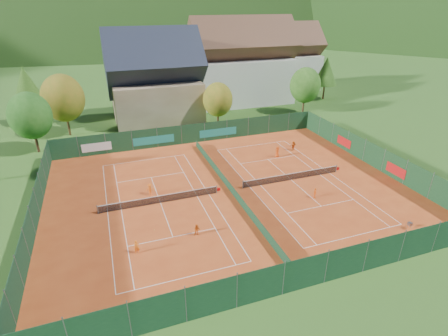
% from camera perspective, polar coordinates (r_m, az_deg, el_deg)
% --- Properties ---
extents(ground, '(600.00, 600.00, 0.00)m').
position_cam_1_polar(ground, '(40.20, 0.96, -3.76)').
color(ground, '#2B591B').
rests_on(ground, ground).
extents(clay_pad, '(40.00, 32.00, 0.01)m').
position_cam_1_polar(clay_pad, '(40.18, 0.96, -3.73)').
color(clay_pad, '#B8441B').
rests_on(clay_pad, ground).
extents(court_markings_left, '(11.03, 23.83, 0.00)m').
position_cam_1_polar(court_markings_left, '(38.48, -10.33, -5.62)').
color(court_markings_left, white).
rests_on(court_markings_left, ground).
extents(court_markings_right, '(11.03, 23.83, 0.00)m').
position_cam_1_polar(court_markings_right, '(43.32, 10.93, -1.91)').
color(court_markings_right, white).
rests_on(court_markings_right, ground).
extents(tennis_net_left, '(13.30, 0.10, 1.02)m').
position_cam_1_polar(tennis_net_left, '(38.25, -10.16, -4.95)').
color(tennis_net_left, '#59595B').
rests_on(tennis_net_left, ground).
extents(tennis_net_right, '(13.30, 0.10, 1.02)m').
position_cam_1_polar(tennis_net_right, '(43.17, 11.16, -1.30)').
color(tennis_net_right, '#59595B').
rests_on(tennis_net_right, ground).
extents(court_divider, '(0.03, 28.80, 1.00)m').
position_cam_1_polar(court_divider, '(39.94, 0.96, -3.11)').
color(court_divider, '#13341F').
rests_on(court_divider, ground).
extents(fence_north, '(40.00, 0.10, 3.00)m').
position_cam_1_polar(fence_north, '(53.40, -5.53, 5.55)').
color(fence_north, '#153C22').
rests_on(fence_north, ground).
extents(fence_south, '(40.00, 0.04, 3.00)m').
position_cam_1_polar(fence_south, '(27.68, 13.13, -16.37)').
color(fence_south, '#153A22').
rests_on(fence_south, ground).
extents(fence_west, '(0.04, 32.00, 3.00)m').
position_cam_1_polar(fence_west, '(38.26, -28.55, -6.26)').
color(fence_west, '#133621').
rests_on(fence_west, ground).
extents(fence_east, '(0.09, 32.00, 3.00)m').
position_cam_1_polar(fence_east, '(49.56, 23.17, 1.90)').
color(fence_east, '#14381D').
rests_on(fence_east, ground).
extents(chalet, '(16.20, 12.00, 16.00)m').
position_cam_1_polar(chalet, '(64.79, -11.18, 13.54)').
color(chalet, tan).
rests_on(chalet, ground).
extents(hotel_block_a, '(21.60, 11.00, 17.25)m').
position_cam_1_polar(hotel_block_a, '(75.39, 2.91, 16.22)').
color(hotel_block_a, silver).
rests_on(hotel_block_a, ground).
extents(hotel_block_b, '(17.28, 10.00, 15.50)m').
position_cam_1_polar(hotel_block_b, '(88.64, 9.62, 16.83)').
color(hotel_block_b, silver).
rests_on(hotel_block_b, ground).
extents(tree_west_front, '(5.72, 5.72, 8.69)m').
position_cam_1_polar(tree_west_front, '(55.51, -29.09, 7.46)').
color(tree_west_front, '#412617').
rests_on(tree_west_front, ground).
extents(tree_west_mid, '(6.44, 6.44, 9.78)m').
position_cam_1_polar(tree_west_mid, '(60.58, -24.80, 10.32)').
color(tree_west_mid, '#49331A').
rests_on(tree_west_mid, ground).
extents(tree_west_back, '(5.60, 5.60, 10.00)m').
position_cam_1_polar(tree_west_back, '(68.99, -29.55, 11.58)').
color(tree_west_back, '#4B331A').
rests_on(tree_west_back, ground).
extents(tree_center, '(5.01, 5.01, 7.60)m').
position_cam_1_polar(tree_center, '(59.67, -1.03, 11.10)').
color(tree_center, '#4D361B').
rests_on(tree_center, ground).
extents(tree_east_front, '(5.72, 5.72, 8.69)m').
position_cam_1_polar(tree_east_front, '(68.91, 13.12, 13.02)').
color(tree_east_front, '#4A321A').
rests_on(tree_east_front, ground).
extents(tree_east_mid, '(5.04, 5.04, 9.00)m').
position_cam_1_polar(tree_east_mid, '(80.80, 16.35, 14.95)').
color(tree_east_mid, '#4E311B').
rests_on(tree_east_mid, ground).
extents(tree_east_back, '(7.15, 7.15, 10.86)m').
position_cam_1_polar(tree_east_back, '(83.27, 8.47, 16.44)').
color(tree_east_back, '#492D1A').
rests_on(tree_east_back, ground).
extents(mountain_backdrop, '(820.00, 530.00, 242.00)m').
position_cam_1_polar(mountain_backdrop, '(275.82, -10.87, 12.80)').
color(mountain_backdrop, black).
rests_on(mountain_backdrop, ground).
extents(ball_hopper, '(0.34, 0.34, 0.80)m').
position_cam_1_polar(ball_hopper, '(37.99, 28.08, -8.06)').
color(ball_hopper, slate).
rests_on(ball_hopper, ground).
extents(loose_ball_0, '(0.07, 0.07, 0.07)m').
position_cam_1_polar(loose_ball_0, '(34.37, -11.32, -9.88)').
color(loose_ball_0, '#CCD833').
rests_on(loose_ball_0, ground).
extents(loose_ball_1, '(0.07, 0.07, 0.07)m').
position_cam_1_polar(loose_ball_1, '(34.37, 9.31, -9.70)').
color(loose_ball_1, '#CCD833').
rests_on(loose_ball_1, ground).
extents(player_left_near, '(0.49, 0.34, 1.31)m').
position_cam_1_polar(player_left_near, '(31.57, -14.07, -12.42)').
color(player_left_near, orange).
rests_on(player_left_near, ground).
extents(player_left_mid, '(0.67, 0.56, 1.21)m').
position_cam_1_polar(player_left_mid, '(32.84, -4.42, -10.04)').
color(player_left_mid, '#D25412').
rests_on(player_left_mid, ground).
extents(player_left_far, '(1.00, 0.70, 1.41)m').
position_cam_1_polar(player_left_far, '(39.92, -12.00, -3.41)').
color(player_left_far, orange).
rests_on(player_left_far, ground).
extents(player_right_near, '(0.58, 0.77, 1.21)m').
position_cam_1_polar(player_right_near, '(39.80, 14.63, -3.97)').
color(player_right_near, orange).
rests_on(player_right_near, ground).
extents(player_right_far_a, '(0.92, 0.84, 1.57)m').
position_cam_1_polar(player_right_far_a, '(49.06, 8.70, 2.65)').
color(player_right_far_a, '#E45014').
rests_on(player_right_far_a, ground).
extents(player_right_far_b, '(1.37, 0.64, 1.42)m').
position_cam_1_polar(player_right_far_b, '(51.73, 11.23, 3.59)').
color(player_right_far_b, '#CE5312').
rests_on(player_right_far_b, ground).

